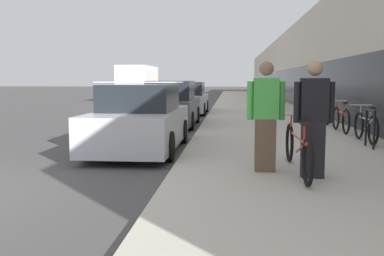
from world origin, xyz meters
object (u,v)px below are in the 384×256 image
object	(u,v)px
vintage_roadster_curbside	(171,106)
parked_sedan_far	(187,99)
moving_truck	(140,84)
tandem_bicycle	(298,149)
person_rider	(314,119)
cruiser_bike_farthest	(324,113)
person_bystander	(266,116)
cruiser_bike_nearest	(366,127)
bike_rack_hoop	(370,125)
parked_sedan_curbside	(141,121)
cruiser_bike_middle	(341,119)

from	to	relation	value
vintage_roadster_curbside	parked_sedan_far	world-z (taller)	vintage_roadster_curbside
vintage_roadster_curbside	moving_truck	size ratio (longest dim) A/B	0.59
tandem_bicycle	moving_truck	size ratio (longest dim) A/B	0.36
person_rider	cruiser_bike_farthest	distance (m)	8.66
person_bystander	cruiser_bike_farthest	size ratio (longest dim) A/B	1.07
moving_truck	vintage_roadster_curbside	bearing A→B (deg)	-74.64
cruiser_bike_nearest	moving_truck	distance (m)	24.61
person_rider	parked_sedan_far	xyz separation A→B (m)	(-3.31, 13.85, -0.31)
bike_rack_hoop	parked_sedan_curbside	distance (m)	5.08
person_rider	bike_rack_hoop	size ratio (longest dim) A/B	2.10
person_bystander	cruiser_bike_farthest	distance (m)	8.46
bike_rack_hoop	cruiser_bike_middle	distance (m)	2.93
bike_rack_hoop	moving_truck	size ratio (longest dim) A/B	0.12
cruiser_bike_farthest	person_rider	bearing A→B (deg)	-103.14
bike_rack_hoop	cruiser_bike_farthest	world-z (taller)	cruiser_bike_farthest
parked_sedan_curbside	parked_sedan_far	bearing A→B (deg)	90.26
tandem_bicycle	cruiser_bike_middle	xyz separation A→B (m)	(2.09, 5.67, -0.00)
tandem_bicycle	bike_rack_hoop	distance (m)	3.39
cruiser_bike_middle	parked_sedan_curbside	bearing A→B (deg)	-149.13
vintage_roadster_curbside	parked_sedan_curbside	bearing A→B (deg)	-89.49
tandem_bicycle	person_rider	size ratio (longest dim) A/B	1.44
bike_rack_hoop	person_rider	bearing A→B (deg)	-120.55
cruiser_bike_nearest	parked_sedan_far	world-z (taller)	parked_sedan_far
tandem_bicycle	bike_rack_hoop	world-z (taller)	tandem_bicycle
moving_truck	cruiser_bike_nearest	bearing A→B (deg)	-65.36
person_rider	tandem_bicycle	bearing A→B (deg)	118.36
moving_truck	parked_sedan_curbside	bearing A→B (deg)	-77.93
vintage_roadster_curbside	parked_sedan_far	size ratio (longest dim) A/B	1.00
bike_rack_hoop	vintage_roadster_curbside	bearing A→B (deg)	134.63
cruiser_bike_nearest	cruiser_bike_farthest	world-z (taller)	cruiser_bike_farthest
person_rider	cruiser_bike_farthest	bearing A→B (deg)	76.86
cruiser_bike_middle	vintage_roadster_curbside	size ratio (longest dim) A/B	0.44
cruiser_bike_nearest	cruiser_bike_middle	xyz separation A→B (m)	(-0.07, 2.05, 0.00)
parked_sedan_curbside	vintage_roadster_curbside	xyz separation A→B (m)	(-0.05, 5.36, 0.03)
tandem_bicycle	person_rider	bearing A→B (deg)	-61.64
bike_rack_hoop	parked_sedan_far	bearing A→B (deg)	115.43
cruiser_bike_farthest	vintage_roadster_curbside	bearing A→B (deg)	-178.31
person_bystander	parked_sedan_curbside	bearing A→B (deg)	135.89
person_rider	cruiser_bike_middle	size ratio (longest dim) A/B	0.96
cruiser_bike_middle	cruiser_bike_nearest	bearing A→B (deg)	-88.03
tandem_bicycle	vintage_roadster_curbside	xyz separation A→B (m)	(-3.14, 7.94, 0.22)
cruiser_bike_middle	tandem_bicycle	bearing A→B (deg)	-110.23
parked_sedan_far	vintage_roadster_curbside	bearing A→B (deg)	-89.99
cruiser_bike_middle	moving_truck	size ratio (longest dim) A/B	0.26
person_bystander	cruiser_bike_middle	distance (m)	6.19
tandem_bicycle	bike_rack_hoop	xyz separation A→B (m)	(1.99, 2.75, 0.14)
tandem_bicycle	cruiser_bike_farthest	size ratio (longest dim) A/B	1.53
person_rider	bike_rack_hoop	bearing A→B (deg)	59.45
person_rider	cruiser_bike_nearest	world-z (taller)	person_rider
person_bystander	cruiser_bike_middle	size ratio (longest dim) A/B	0.97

